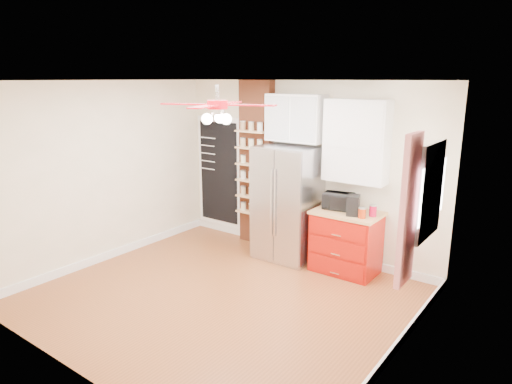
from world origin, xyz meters
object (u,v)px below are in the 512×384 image
Objects in this scene: fridge at (288,203)px; coffee_maker at (353,205)px; red_cabinet at (346,242)px; toaster_oven at (338,201)px; canister_left at (362,213)px; ceiling_fan at (217,105)px; pantry_jar_oats at (243,159)px.

coffee_maker is at bearing -2.69° from fridge.
fridge reaches higher than coffee_maker.
toaster_oven is at bearing 166.79° from red_cabinet.
coffee_maker reaches higher than canister_left.
fridge reaches higher than canister_left.
ceiling_fan is 2.35m from coffee_maker.
toaster_oven is 1.52× the size of coffee_maker.
pantry_jar_oats is at bearing 176.45° from red_cabinet.
pantry_jar_oats reaches higher than canister_left.
fridge is at bearing 174.47° from toaster_oven.
coffee_maker is 2.13m from pantry_jar_oats.
toaster_oven is 3.54× the size of pantry_jar_oats.
red_cabinet is 2.24× the size of toaster_oven.
toaster_oven is at bearing 155.34° from canister_left.
fridge is 0.82m from toaster_oven.
red_cabinet is at bearing -3.55° from pantry_jar_oats.
canister_left reaches higher than red_cabinet.
pantry_jar_oats reaches higher than toaster_oven.
fridge is 13.15× the size of canister_left.
ceiling_fan reaches higher than canister_left.
pantry_jar_oats is (-2.24, 0.29, 0.47)m from canister_left.
canister_left is at bearing -36.55° from toaster_oven.
ceiling_fan is (-0.92, -1.68, 1.97)m from red_cabinet.
canister_left is at bearing -5.43° from fridge.
toaster_oven reaches higher than red_cabinet.
pantry_jar_oats is at bearing 165.49° from toaster_oven.
ceiling_fan is at bearing -88.24° from fridge.
coffee_maker is 2.33× the size of pantry_jar_oats.
red_cabinet is at bearing 2.95° from fridge.
coffee_maker is at bearing 157.10° from canister_left.
ceiling_fan is 2.35m from toaster_oven.
fridge is at bearing 91.76° from ceiling_fan.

